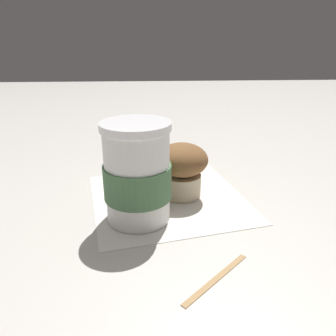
# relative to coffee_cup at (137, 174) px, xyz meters

# --- Properties ---
(ground_plane) EXTENTS (3.00, 3.00, 0.00)m
(ground_plane) POSITION_rel_coffee_cup_xyz_m (0.06, -0.05, -0.07)
(ground_plane) COLOR beige
(paper_napkin) EXTENTS (0.28, 0.28, 0.00)m
(paper_napkin) POSITION_rel_coffee_cup_xyz_m (0.06, -0.05, -0.07)
(paper_napkin) COLOR white
(paper_napkin) RESTS_ON ground_plane
(coffee_cup) EXTENTS (0.09, 0.09, 0.14)m
(coffee_cup) POSITION_rel_coffee_cup_xyz_m (0.00, 0.00, 0.00)
(coffee_cup) COLOR white
(coffee_cup) RESTS_ON paper_napkin
(muffin) EXTENTS (0.08, 0.08, 0.09)m
(muffin) POSITION_rel_coffee_cup_xyz_m (0.07, -0.07, -0.02)
(muffin) COLOR beige
(muffin) RESTS_ON paper_napkin
(banana) EXTENTS (0.22, 0.08, 0.03)m
(banana) POSITION_rel_coffee_cup_xyz_m (0.18, -0.05, -0.05)
(banana) COLOR gold
(banana) RESTS_ON paper_napkin
(wooden_stirrer) EXTENTS (0.08, 0.09, 0.00)m
(wooden_stirrer) POSITION_rel_coffee_cup_xyz_m (-0.13, -0.09, -0.07)
(wooden_stirrer) COLOR tan
(wooden_stirrer) RESTS_ON ground_plane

